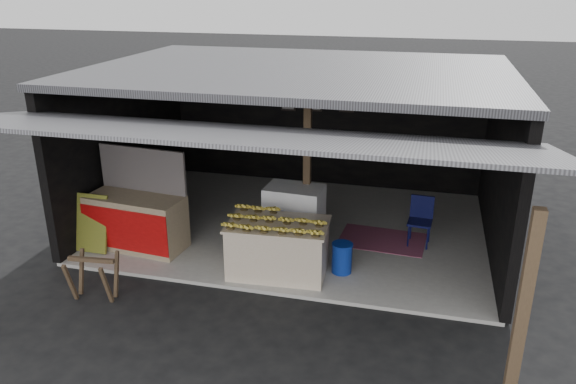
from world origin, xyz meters
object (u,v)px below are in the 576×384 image
(neighbor_stall, at_px, (137,219))
(water_barrel, at_px, (342,259))
(white_crate, at_px, (294,216))
(sawhorse, at_px, (93,273))
(plastic_chair, at_px, (421,216))
(banana_table, at_px, (278,248))

(neighbor_stall, bearing_deg, water_barrel, 4.91)
(white_crate, relative_size, sawhorse, 1.52)
(white_crate, bearing_deg, sawhorse, -132.08)
(white_crate, distance_m, neighbor_stall, 2.72)
(plastic_chair, bearing_deg, neighbor_stall, -159.50)
(water_barrel, xyz_separation_m, plastic_chair, (1.16, 1.40, 0.27))
(white_crate, relative_size, water_barrel, 2.29)
(banana_table, bearing_deg, neighbor_stall, 169.90)
(banana_table, bearing_deg, sawhorse, -154.69)
(water_barrel, bearing_deg, plastic_chair, 50.46)
(water_barrel, bearing_deg, white_crate, 141.16)
(banana_table, bearing_deg, white_crate, 86.26)
(white_crate, xyz_separation_m, neighbor_stall, (-2.61, -0.74, -0.03))
(white_crate, bearing_deg, water_barrel, -35.20)
(white_crate, relative_size, plastic_chair, 1.26)
(sawhorse, bearing_deg, banana_table, 23.10)
(neighbor_stall, bearing_deg, white_crate, 21.40)
(neighbor_stall, bearing_deg, sawhorse, -78.58)
(neighbor_stall, xyz_separation_m, sawhorse, (0.17, -1.64, -0.14))
(banana_table, height_order, sawhorse, banana_table)
(white_crate, height_order, water_barrel, white_crate)
(sawhorse, height_order, water_barrel, sawhorse)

